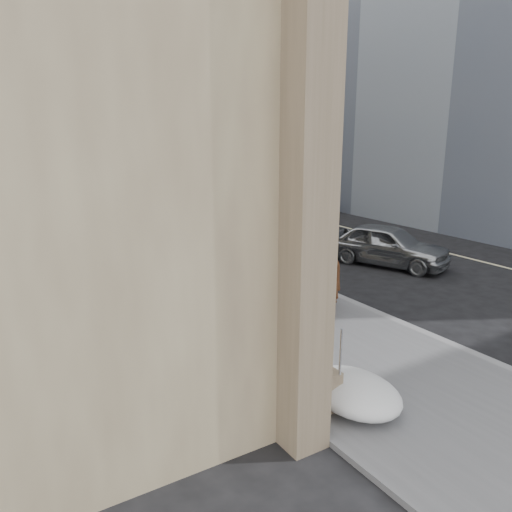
{
  "coord_description": "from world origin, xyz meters",
  "views": [
    {
      "loc": [
        -7.48,
        -8.24,
        5.34
      ],
      "look_at": [
        -0.19,
        3.51,
        1.7
      ],
      "focal_mm": 35.0,
      "sensor_mm": 36.0,
      "label": 1
    }
  ],
  "objects": [
    {
      "name": "streetlight_far",
      "position": [
        2.74,
        34.0,
        4.58
      ],
      "size": [
        1.71,
        0.24,
        8.0
      ],
      "color": "#2D2D30",
      "rests_on": "ground"
    },
    {
      "name": "far_podium",
      "position": [
        15.5,
        10.0,
        2.0
      ],
      "size": [
        2.0,
        80.0,
        4.0
      ],
      "primitive_type": "cube",
      "color": "brown",
      "rests_on": "ground"
    },
    {
      "name": "traffic_signal",
      "position": [
        2.07,
        22.0,
        4.0
      ],
      "size": [
        4.1,
        0.22,
        6.0
      ],
      "color": "#2D2D30",
      "rests_on": "ground"
    },
    {
      "name": "ground",
      "position": [
        0.0,
        0.0,
        0.0
      ],
      "size": [
        140.0,
        140.0,
        0.0
      ],
      "primitive_type": "plane",
      "color": "black",
      "rests_on": "ground"
    },
    {
      "name": "mounted_horse_right",
      "position": [
        1.24,
        3.21,
        1.23
      ],
      "size": [
        2.09,
        2.22,
        2.66
      ],
      "rotation": [
        0.0,
        0.0,
        3.46
      ],
      "color": "#422412",
      "rests_on": "sidewalk"
    },
    {
      "name": "curb",
      "position": [
        2.62,
        10.0,
        0.06
      ],
      "size": [
        0.24,
        80.0,
        0.12
      ],
      "primitive_type": "cube",
      "color": "slate",
      "rests_on": "ground"
    },
    {
      "name": "pedestrian",
      "position": [
        1.1,
        2.37,
        1.01
      ],
      "size": [
        1.12,
        0.72,
        1.77
      ],
      "primitive_type": "imported",
      "rotation": [
        0.0,
        0.0,
        0.29
      ],
      "color": "black",
      "rests_on": "sidewalk"
    },
    {
      "name": "mounted_horse_left",
      "position": [
        -0.26,
        3.0,
        1.27
      ],
      "size": [
        2.14,
        2.85,
        2.75
      ],
      "rotation": [
        0.0,
        0.0,
        3.56
      ],
      "color": "#442414",
      "rests_on": "sidewalk"
    },
    {
      "name": "lane_line",
      "position": [
        10.5,
        10.0,
        0.01
      ],
      "size": [
        0.15,
        70.0,
        0.01
      ],
      "primitive_type": "cube",
      "color": "#BFB78C",
      "rests_on": "ground"
    },
    {
      "name": "sidewalk",
      "position": [
        0.0,
        10.0,
        0.06
      ],
      "size": [
        5.0,
        80.0,
        0.12
      ],
      "primitive_type": "cube",
      "color": "#545456",
      "rests_on": "ground"
    },
    {
      "name": "snow_bank",
      "position": [
        -1.42,
        8.11,
        0.47
      ],
      "size": [
        1.7,
        18.1,
        0.76
      ],
      "color": "#BBBEC2",
      "rests_on": "sidewalk"
    },
    {
      "name": "car_grey",
      "position": [
        11.41,
        18.02,
        0.75
      ],
      "size": [
        4.02,
        5.55,
        1.49
      ],
      "primitive_type": "imported",
      "rotation": [
        0.0,
        0.0,
        3.56
      ],
      "color": "slate",
      "rests_on": "ground"
    },
    {
      "name": "streetlight_mid",
      "position": [
        2.74,
        14.0,
        4.58
      ],
      "size": [
        1.71,
        0.24,
        8.0
      ],
      "color": "#2D2D30",
      "rests_on": "ground"
    },
    {
      "name": "bg_building_mid",
      "position": [
        4.0,
        60.0,
        14.0
      ],
      "size": [
        30.0,
        12.0,
        28.0
      ],
      "primitive_type": "cube",
      "color": "slate",
      "rests_on": "ground"
    },
    {
      "name": "car_silver",
      "position": [
        6.86,
        5.14,
        0.81
      ],
      "size": [
        3.54,
        5.12,
        1.62
      ],
      "primitive_type": "imported",
      "rotation": [
        0.0,
        0.0,
        0.38
      ],
      "color": "gray",
      "rests_on": "ground"
    }
  ]
}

